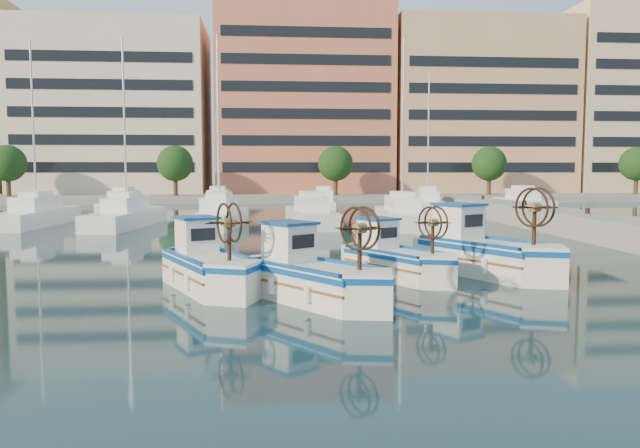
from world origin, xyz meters
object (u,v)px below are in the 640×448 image
(fishing_boat_a, at_px, (208,264))
(fishing_boat_c, at_px, (395,258))
(fishing_boat_b, at_px, (312,274))
(fishing_boat_d, at_px, (482,250))

(fishing_boat_a, xyz_separation_m, fishing_boat_c, (5.89, 1.30, -0.06))
(fishing_boat_b, distance_m, fishing_boat_c, 4.43)
(fishing_boat_c, xyz_separation_m, fishing_boat_d, (3.05, 0.48, 0.15))
(fishing_boat_b, height_order, fishing_boat_d, fishing_boat_d)
(fishing_boat_c, bearing_deg, fishing_boat_d, -20.88)
(fishing_boat_d, bearing_deg, fishing_boat_a, 162.63)
(fishing_boat_b, height_order, fishing_boat_c, fishing_boat_b)
(fishing_boat_d, bearing_deg, fishing_boat_c, 160.24)
(fishing_boat_c, distance_m, fishing_boat_d, 3.09)
(fishing_boat_a, xyz_separation_m, fishing_boat_d, (8.94, 1.78, 0.09))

